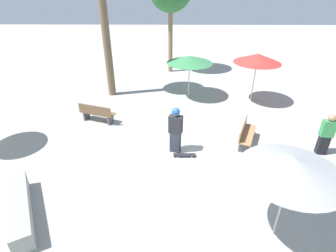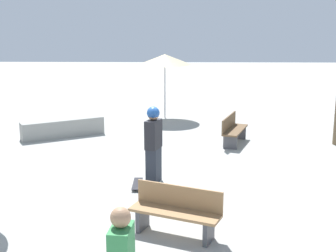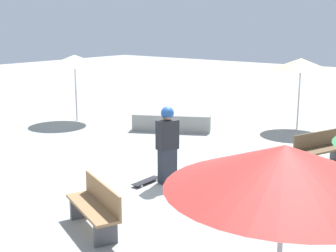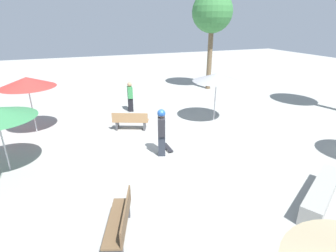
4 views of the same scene
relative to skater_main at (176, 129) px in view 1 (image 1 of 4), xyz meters
The scene contains 10 objects.
ground_plane 1.04m from the skater_main, 111.54° to the left, with size 60.00×60.00×0.00m, color #9E9E99.
skater_main is the anchor object (origin of this frame).
skateboard 1.02m from the skater_main, 136.75° to the right, with size 0.21×0.80×0.07m.
concrete_ledge 5.25m from the skater_main, 126.82° to the left, with size 2.52×1.70×0.56m.
bench_near 2.81m from the skater_main, 78.84° to the right, with size 1.65×1.02×0.85m.
bench_far 4.11m from the skater_main, 57.14° to the left, with size 0.95×1.66×0.85m.
shade_umbrella_red 6.17m from the skater_main, 41.26° to the right, with size 2.28×2.28×2.47m.
shade_umbrella_green 5.29m from the skater_main, ahead, with size 2.35×2.35×2.21m.
shade_umbrella_grey 4.51m from the skater_main, 146.10° to the right, with size 2.25×2.25×2.35m.
bystander_watching 5.33m from the skater_main, 90.91° to the right, with size 0.28×0.46×1.60m.
Camera 1 is at (-7.89, -0.21, 5.63)m, focal length 28.00 mm.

